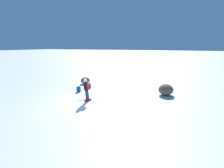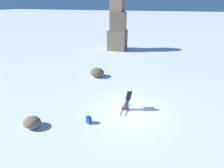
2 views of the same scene
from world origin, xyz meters
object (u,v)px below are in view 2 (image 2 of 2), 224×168
object	(u,v)px
exposed_boulder_0	(32,122)
exposed_boulder_1	(97,72)
skier	(128,98)
spare_backpack	(89,120)
rock_pillar	(118,26)

from	to	relation	value
exposed_boulder_0	exposed_boulder_1	size ratio (longest dim) A/B	0.77
skier	exposed_boulder_0	bearing A→B (deg)	-147.30
exposed_boulder_0	exposed_boulder_1	distance (m)	8.78
skier	exposed_boulder_1	xyz separation A→B (m)	(-4.31, 5.14, -0.51)
spare_backpack	exposed_boulder_0	bearing A→B (deg)	41.38
skier	exposed_boulder_1	size ratio (longest dim) A/B	1.23
exposed_boulder_1	skier	bearing A→B (deg)	-50.00
skier	exposed_boulder_0	size ratio (longest dim) A/B	1.59
rock_pillar	exposed_boulder_1	world-z (taller)	rock_pillar
exposed_boulder_0	spare_backpack	bearing A→B (deg)	22.97
skier	rock_pillar	xyz separation A→B (m)	(-5.17, 16.62, 2.69)
skier	spare_backpack	world-z (taller)	skier
skier	exposed_boulder_1	world-z (taller)	skier
exposed_boulder_1	exposed_boulder_0	bearing A→B (deg)	-96.36
skier	rock_pillar	world-z (taller)	rock_pillar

